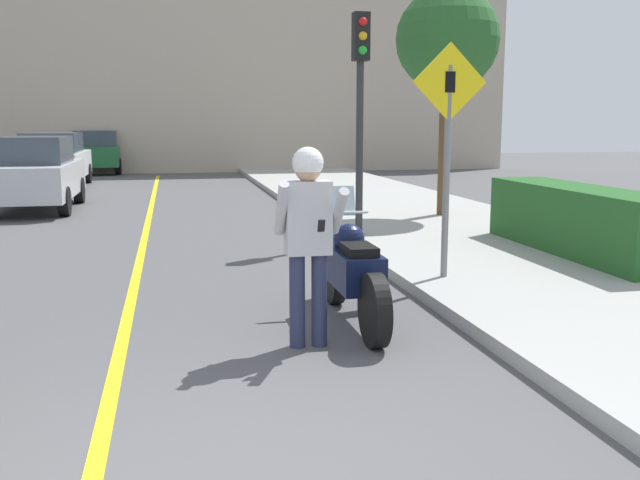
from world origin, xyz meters
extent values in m
cube|color=#9E9E99|center=(4.80, 4.00, 0.07)|extent=(4.40, 44.00, 0.14)
cube|color=yellow|center=(-0.60, 6.00, 0.00)|extent=(0.12, 36.00, 0.01)
cube|color=#B2A38E|center=(0.00, 26.00, 4.09)|extent=(28.00, 1.20, 8.19)
cylinder|color=black|center=(1.63, 2.37, 0.34)|extent=(0.14, 0.67, 0.67)
cylinder|color=black|center=(1.63, 3.98, 0.34)|extent=(0.14, 0.67, 0.67)
cube|color=#0C1433|center=(1.63, 3.17, 0.57)|extent=(0.40, 1.11, 0.36)
sphere|color=#0C1433|center=(1.63, 3.32, 0.83)|extent=(0.32, 0.32, 0.32)
cube|color=black|center=(1.63, 2.92, 0.79)|extent=(0.28, 0.48, 0.10)
cylinder|color=silver|center=(1.63, 3.72, 1.05)|extent=(0.62, 0.03, 0.03)
cube|color=silver|center=(1.63, 3.79, 1.17)|extent=(0.36, 0.12, 0.31)
cylinder|color=#282D4C|center=(0.96, 2.51, 0.42)|extent=(0.14, 0.14, 0.84)
cylinder|color=#282D4C|center=(1.16, 2.51, 0.42)|extent=(0.14, 0.14, 0.84)
cube|color=#B7B7BC|center=(1.06, 2.51, 1.17)|extent=(0.40, 0.22, 0.65)
cylinder|color=#B7B7BC|center=(0.81, 2.41, 1.27)|extent=(0.09, 0.39, 0.50)
cylinder|color=#B7B7BC|center=(1.31, 2.39, 1.23)|extent=(0.09, 0.45, 0.45)
sphere|color=tan|center=(1.06, 2.51, 1.60)|extent=(0.23, 0.23, 0.23)
sphere|color=white|center=(1.06, 2.51, 1.65)|extent=(0.28, 0.28, 0.28)
cube|color=black|center=(1.12, 2.23, 1.14)|extent=(0.06, 0.05, 0.11)
cylinder|color=slate|center=(3.10, 4.43, 1.40)|extent=(0.08, 0.08, 2.51)
cube|color=yellow|center=(3.10, 4.41, 2.46)|extent=(0.91, 0.02, 0.91)
cube|color=black|center=(3.10, 4.39, 2.46)|extent=(0.12, 0.01, 0.24)
cylinder|color=#2D2D30|center=(2.95, 7.87, 1.94)|extent=(0.12, 0.12, 3.59)
cube|color=black|center=(2.95, 7.85, 3.35)|extent=(0.26, 0.22, 0.76)
sphere|color=red|center=(2.95, 7.73, 3.57)|extent=(0.14, 0.14, 0.14)
sphere|color=gold|center=(2.95, 7.73, 3.35)|extent=(0.14, 0.14, 0.14)
sphere|color=green|center=(2.95, 7.73, 3.13)|extent=(0.14, 0.14, 0.14)
cube|color=#235623|center=(5.60, 5.58, 0.61)|extent=(0.90, 3.88, 0.94)
cylinder|color=brown|center=(5.28, 10.01, 1.52)|extent=(0.24, 0.24, 2.75)
sphere|color=#285B28|center=(5.28, 10.01, 3.60)|extent=(2.03, 2.03, 2.03)
cylinder|color=black|center=(-4.03, 15.02, 0.32)|extent=(0.22, 0.64, 0.64)
cylinder|color=black|center=(-2.37, 15.02, 0.32)|extent=(0.22, 0.64, 0.64)
cylinder|color=black|center=(-2.37, 12.41, 0.32)|extent=(0.22, 0.64, 0.64)
cube|color=silver|center=(-3.20, 13.72, 0.70)|extent=(1.80, 4.20, 0.76)
cube|color=#38424C|center=(-3.20, 13.55, 1.38)|extent=(1.58, 2.18, 0.60)
cylinder|color=black|center=(-4.49, 21.21, 0.32)|extent=(0.22, 0.64, 0.64)
cylinder|color=black|center=(-2.83, 21.21, 0.32)|extent=(0.22, 0.64, 0.64)
cylinder|color=black|center=(-4.49, 18.60, 0.32)|extent=(0.22, 0.64, 0.64)
cylinder|color=black|center=(-2.83, 18.60, 0.32)|extent=(0.22, 0.64, 0.64)
cube|color=white|center=(-3.66, 19.91, 0.70)|extent=(1.80, 4.20, 0.76)
cube|color=#38424C|center=(-3.66, 19.74, 1.38)|extent=(1.58, 2.18, 0.60)
cylinder|color=black|center=(-3.75, 27.54, 0.32)|extent=(0.22, 0.64, 0.64)
cylinder|color=black|center=(-2.10, 27.54, 0.32)|extent=(0.22, 0.64, 0.64)
cylinder|color=black|center=(-3.75, 24.94, 0.32)|extent=(0.22, 0.64, 0.64)
cylinder|color=black|center=(-2.10, 24.94, 0.32)|extent=(0.22, 0.64, 0.64)
cube|color=#1E6033|center=(-2.93, 26.24, 0.70)|extent=(1.80, 4.20, 0.76)
cube|color=#38424C|center=(-2.93, 26.07, 1.38)|extent=(1.58, 2.18, 0.60)
camera|label=1|loc=(-0.11, -3.57, 1.99)|focal=40.00mm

